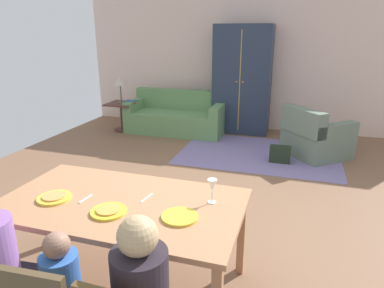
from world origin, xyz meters
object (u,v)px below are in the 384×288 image
(person_man, at_px, (0,274))
(table_lamp, at_px, (120,82))
(armchair, at_px, (315,137))
(couch, at_px, (177,117))
(armoire, at_px, (242,80))
(book_upper, at_px, (131,101))
(side_table, at_px, (122,113))
(plate_near_woman, at_px, (180,217))
(handbag, at_px, (280,154))
(plate_near_child, at_px, (109,211))
(book_lower, at_px, (130,103))
(dining_table, at_px, (122,209))
(wine_glass, at_px, (212,186))
(plate_near_man, at_px, (54,198))

(person_man, height_order, table_lamp, table_lamp)
(armchair, bearing_deg, couch, 165.30)
(couch, height_order, armoire, armoire)
(armchair, xyz_separation_m, book_upper, (-3.55, 0.47, 0.30))
(armchair, height_order, armoire, armoire)
(side_table, distance_m, book_upper, 0.31)
(plate_near_woman, height_order, couch, couch)
(side_table, height_order, book_upper, book_upper)
(book_upper, bearing_deg, armoire, 16.50)
(couch, height_order, handbag, couch)
(plate_near_child, height_order, plate_near_woman, same)
(book_upper, relative_size, handbag, 0.69)
(plate_near_woman, relative_size, book_lower, 1.14)
(dining_table, relative_size, handbag, 5.66)
(armchair, relative_size, side_table, 2.08)
(armchair, distance_m, armoire, 1.93)
(handbag, bearing_deg, plate_near_child, -106.36)
(armchair, xyz_separation_m, book_lower, (-3.55, 0.42, 0.28))
(plate_near_child, relative_size, book_upper, 1.14)
(plate_near_child, distance_m, handbag, 3.59)
(wine_glass, height_order, handbag, wine_glass)
(book_lower, bearing_deg, couch, 17.23)
(couch, distance_m, book_upper, 0.98)
(plate_near_man, bearing_deg, person_man, -90.32)
(armoire, relative_size, handbag, 6.56)
(armoire, bearing_deg, plate_near_man, -96.93)
(plate_near_woman, distance_m, person_man, 1.19)
(couch, xyz_separation_m, armchair, (2.65, -0.69, 0.02))
(plate_near_man, bearing_deg, dining_table, 13.56)
(person_man, height_order, armchair, person_man)
(person_man, distance_m, book_upper, 5.08)
(dining_table, height_order, plate_near_man, plate_near_man)
(plate_near_woman, relative_size, person_man, 0.23)
(couch, xyz_separation_m, book_lower, (-0.90, -0.28, 0.29))
(dining_table, xyz_separation_m, book_lower, (-2.04, 4.09, -0.10))
(armoire, bearing_deg, plate_near_child, -91.14)
(armchair, distance_m, book_upper, 3.59)
(plate_near_child, relative_size, person_man, 0.23)
(book_lower, distance_m, handbag, 3.20)
(person_man, relative_size, book_upper, 5.04)
(side_table, height_order, handbag, side_table)
(plate_near_woman, bearing_deg, book_upper, 120.88)
(book_upper, bearing_deg, armchair, -7.57)
(side_table, xyz_separation_m, book_upper, (0.19, 0.04, 0.24))
(dining_table, distance_m, plate_near_child, 0.20)
(person_man, height_order, handbag, person_man)
(person_man, xyz_separation_m, table_lamp, (-1.73, 4.80, 0.50))
(book_upper, bearing_deg, plate_near_woman, -59.12)
(book_upper, bearing_deg, handbag, -17.11)
(plate_near_woman, xyz_separation_m, book_upper, (-2.54, 4.25, -0.15))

